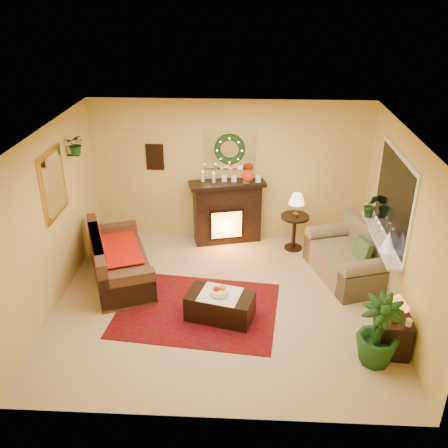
{
  "coord_description": "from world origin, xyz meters",
  "views": [
    {
      "loc": [
        0.36,
        -6.31,
        4.39
      ],
      "look_at": [
        0.0,
        0.35,
        1.15
      ],
      "focal_mm": 40.0,
      "sensor_mm": 36.0,
      "label": 1
    }
  ],
  "objects_px": {
    "side_table_round": "(294,232)",
    "coffee_table": "(220,305)",
    "end_table_square": "(392,335)",
    "fireplace": "(227,213)",
    "loveseat": "(348,254)",
    "sofa": "(119,255)"
  },
  "relations": [
    {
      "from": "sofa",
      "to": "side_table_round",
      "type": "xyz_separation_m",
      "value": [
        2.89,
        1.17,
        -0.1
      ]
    },
    {
      "from": "coffee_table",
      "to": "sofa",
      "type": "bearing_deg",
      "value": 163.77
    },
    {
      "from": "side_table_round",
      "to": "end_table_square",
      "type": "height_order",
      "value": "side_table_round"
    },
    {
      "from": "sofa",
      "to": "side_table_round",
      "type": "height_order",
      "value": "sofa"
    },
    {
      "from": "fireplace",
      "to": "loveseat",
      "type": "bearing_deg",
      "value": -44.51
    },
    {
      "from": "loveseat",
      "to": "end_table_square",
      "type": "height_order",
      "value": "loveseat"
    },
    {
      "from": "side_table_round",
      "to": "coffee_table",
      "type": "height_order",
      "value": "side_table_round"
    },
    {
      "from": "side_table_round",
      "to": "end_table_square",
      "type": "relative_size",
      "value": 1.28
    },
    {
      "from": "fireplace",
      "to": "side_table_round",
      "type": "xyz_separation_m",
      "value": [
        1.22,
        -0.27,
        -0.22
      ]
    },
    {
      "from": "fireplace",
      "to": "end_table_square",
      "type": "distance_m",
      "value": 3.84
    },
    {
      "from": "end_table_square",
      "to": "side_table_round",
      "type": "bearing_deg",
      "value": 111.01
    },
    {
      "from": "sofa",
      "to": "end_table_square",
      "type": "bearing_deg",
      "value": -43.58
    },
    {
      "from": "loveseat",
      "to": "coffee_table",
      "type": "relative_size",
      "value": 1.62
    },
    {
      "from": "loveseat",
      "to": "sofa",
      "type": "bearing_deg",
      "value": 166.05
    },
    {
      "from": "fireplace",
      "to": "side_table_round",
      "type": "distance_m",
      "value": 1.27
    },
    {
      "from": "fireplace",
      "to": "coffee_table",
      "type": "relative_size",
      "value": 1.29
    },
    {
      "from": "end_table_square",
      "to": "fireplace",
      "type": "bearing_deg",
      "value": 126.81
    },
    {
      "from": "side_table_round",
      "to": "end_table_square",
      "type": "bearing_deg",
      "value": -68.99
    },
    {
      "from": "sofa",
      "to": "coffee_table",
      "type": "relative_size",
      "value": 2.0
    },
    {
      "from": "side_table_round",
      "to": "end_table_square",
      "type": "distance_m",
      "value": 2.99
    },
    {
      "from": "sofa",
      "to": "loveseat",
      "type": "height_order",
      "value": "loveseat"
    },
    {
      "from": "sofa",
      "to": "side_table_round",
      "type": "bearing_deg",
      "value": 0.67
    }
  ]
}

